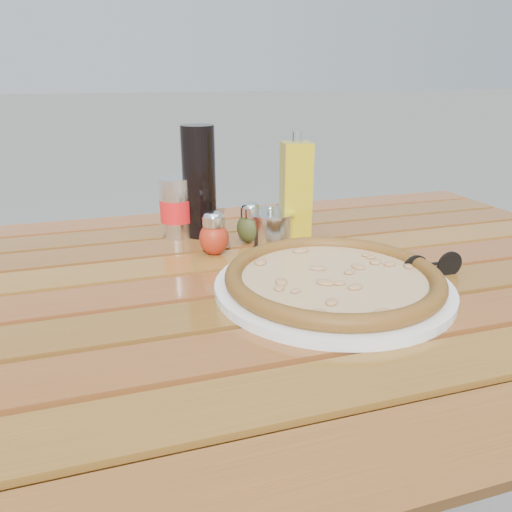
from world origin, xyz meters
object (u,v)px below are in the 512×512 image
object	(u,v)px
pepper_shaker	(214,234)
sunglasses	(431,267)
soda_can	(177,208)
pizza	(333,277)
parmesan_tin	(270,226)
oregano_shaker	(251,224)
table	(260,319)
plate	(333,287)
olive_oil_cruet	(296,191)
dark_bottle	(199,182)

from	to	relation	value
pepper_shaker	sunglasses	bearing A→B (deg)	-33.76
soda_can	pizza	bearing A→B (deg)	-62.14
parmesan_tin	pizza	bearing A→B (deg)	-87.37
parmesan_tin	sunglasses	distance (m)	0.32
oregano_shaker	parmesan_tin	xyz separation A→B (m)	(0.04, -0.00, -0.01)
pizza	soda_can	world-z (taller)	soda_can
table	parmesan_tin	size ratio (longest dim) A/B	13.22
table	pizza	size ratio (longest dim) A/B	3.18
pepper_shaker	sunglasses	size ratio (longest dim) A/B	0.74
plate	sunglasses	world-z (taller)	sunglasses
plate	olive_oil_cruet	world-z (taller)	olive_oil_cruet
plate	oregano_shaker	distance (m)	0.27
pepper_shaker	oregano_shaker	world-z (taller)	same
table	oregano_shaker	distance (m)	0.21
olive_oil_cruet	parmesan_tin	world-z (taller)	olive_oil_cruet
pepper_shaker	sunglasses	world-z (taller)	pepper_shaker
soda_can	olive_oil_cruet	distance (m)	0.24
oregano_shaker	pepper_shaker	bearing A→B (deg)	-152.25
sunglasses	pepper_shaker	bearing A→B (deg)	147.93
pizza	dark_bottle	xyz separation A→B (m)	(-0.13, 0.34, 0.09)
dark_bottle	sunglasses	xyz separation A→B (m)	(0.31, -0.33, -0.09)
dark_bottle	parmesan_tin	world-z (taller)	dark_bottle
pizza	olive_oil_cruet	bearing A→B (deg)	80.96
oregano_shaker	dark_bottle	world-z (taller)	dark_bottle
parmesan_tin	sunglasses	size ratio (longest dim) A/B	0.96
soda_can	olive_oil_cruet	xyz separation A→B (m)	(0.22, -0.08, 0.04)
pizza	parmesan_tin	size ratio (longest dim) A/B	4.16
pepper_shaker	olive_oil_cruet	xyz separation A→B (m)	(0.18, 0.05, 0.06)
pizza	oregano_shaker	world-z (taller)	oregano_shaker
oregano_shaker	dark_bottle	bearing A→B (deg)	136.75
plate	parmesan_tin	world-z (taller)	parmesan_tin
pizza	sunglasses	distance (m)	0.18
table	olive_oil_cruet	world-z (taller)	olive_oil_cruet
table	pizza	bearing A→B (deg)	-43.31
table	sunglasses	distance (m)	0.30
soda_can	parmesan_tin	xyz separation A→B (m)	(0.17, -0.08, -0.03)
oregano_shaker	table	bearing A→B (deg)	-102.28
plate	table	bearing A→B (deg)	136.69
olive_oil_cruet	dark_bottle	bearing A→B (deg)	157.16
table	pizza	distance (m)	0.16
table	olive_oil_cruet	bearing A→B (deg)	53.71
plate	parmesan_tin	distance (m)	0.26
soda_can	parmesan_tin	bearing A→B (deg)	-26.49
pizza	soda_can	size ratio (longest dim) A/B	3.67
plate	pizza	xyz separation A→B (m)	(-0.00, 0.00, 0.02)
oregano_shaker	parmesan_tin	distance (m)	0.04
pepper_shaker	olive_oil_cruet	world-z (taller)	olive_oil_cruet
plate	parmesan_tin	xyz separation A→B (m)	(-0.01, 0.26, 0.02)
pepper_shaker	oregano_shaker	size ratio (longest dim) A/B	1.00
olive_oil_cruet	sunglasses	distance (m)	0.30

